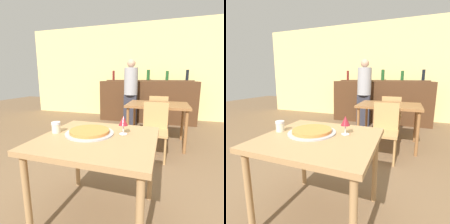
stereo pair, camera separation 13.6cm
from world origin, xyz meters
TOP-DOWN VIEW (x-y plane):
  - ground_plane at (0.00, 0.00)m, footprint 16.00×16.00m
  - wall_back at (0.00, 4.19)m, footprint 8.00×0.05m
  - dining_table_near at (0.00, 0.00)m, footprint 0.94×0.87m
  - dining_table_far at (0.37, 1.99)m, footprint 1.07×0.79m
  - bar_counter at (0.00, 3.68)m, footprint 2.60×0.56m
  - bar_back_shelf at (0.02, 3.82)m, footprint 2.39×0.24m
  - chair_far_side_front at (0.37, 1.42)m, footprint 0.40×0.40m
  - chair_far_side_back at (0.37, 2.56)m, footprint 0.40×0.40m
  - pizza_tray at (-0.10, 0.06)m, footprint 0.42×0.42m
  - cheese_shaker at (-0.39, 0.00)m, footprint 0.08×0.08m
  - person_standing at (-0.35, 3.10)m, footprint 0.34×0.34m
  - wine_glass at (0.18, 0.13)m, footprint 0.08×0.08m

SIDE VIEW (x-z plane):
  - ground_plane at x=0.00m, z-range 0.00..0.00m
  - chair_far_side_front at x=0.37m, z-range 0.06..0.91m
  - chair_far_side_back at x=0.37m, z-range 0.06..0.91m
  - bar_counter at x=0.00m, z-range 0.00..1.12m
  - dining_table_near at x=0.00m, z-range 0.29..1.04m
  - dining_table_far at x=0.37m, z-range 0.29..1.05m
  - pizza_tray at x=-0.10m, z-range 0.75..0.79m
  - cheese_shaker at x=-0.39m, z-range 0.76..0.85m
  - wine_glass at x=0.18m, z-range 0.79..0.95m
  - person_standing at x=-0.35m, z-range 0.07..1.74m
  - bar_back_shelf at x=0.02m, z-range 1.03..1.34m
  - wall_back at x=0.00m, z-range 0.00..2.80m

